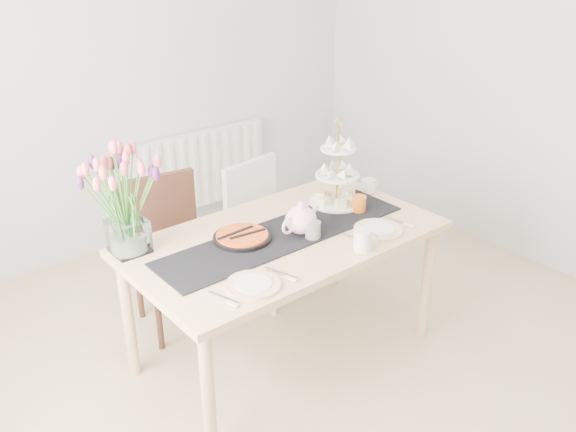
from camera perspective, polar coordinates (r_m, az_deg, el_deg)
room_shell at (r=2.65m, az=6.54°, el=5.91°), size 4.50×4.50×4.50m
radiator at (r=4.86m, az=-8.38°, el=4.32°), size 1.20×0.08×0.60m
dining_table at (r=3.16m, az=-0.35°, el=-3.00°), size 1.60×0.90×0.75m
chair_brown at (r=3.62m, az=-11.12°, el=-2.32°), size 0.51×0.51×0.89m
chair_white at (r=3.85m, az=-2.32°, el=-0.33°), size 0.48×0.48×0.87m
table_runner at (r=3.12m, az=-0.35°, el=-1.70°), size 1.40×0.35×0.01m
tulip_vase at (r=2.92m, az=-15.25°, el=2.60°), size 0.62×0.62×0.52m
cake_stand at (r=3.43m, az=4.61°, el=3.13°), size 0.31×0.31×0.46m
teapot at (r=3.09m, az=1.22°, el=-0.36°), size 0.28×0.24×0.17m
cream_jug at (r=3.64m, az=7.54°, el=2.82°), size 0.10×0.10×0.08m
tart_tin at (r=3.07m, az=-4.30°, el=-2.00°), size 0.29×0.29×0.04m
mug_grey at (r=3.07m, az=2.35°, el=-1.35°), size 0.11×0.11×0.09m
mug_white at (r=2.98m, az=7.02°, el=-2.22°), size 0.12×0.12×0.11m
mug_orange at (r=3.37m, az=6.65°, el=1.11°), size 0.11×0.11×0.09m
plate_left at (r=2.69m, az=-3.30°, el=-6.44°), size 0.31×0.31×0.01m
plate_right at (r=3.19m, az=8.44°, el=-1.28°), size 0.29×0.29×0.01m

